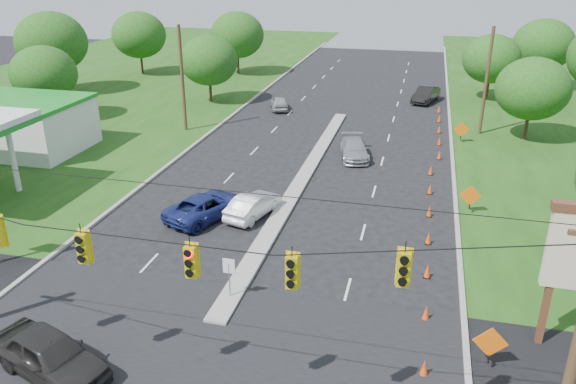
# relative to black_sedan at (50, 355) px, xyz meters

# --- Properties ---
(curb_left) EXTENTS (0.25, 110.00, 0.16)m
(curb_left) POSITION_rel_black_sedan_xyz_m (-5.38, 30.17, -0.84)
(curb_left) COLOR gray
(curb_left) RESTS_ON ground
(curb_right) EXTENTS (0.25, 110.00, 0.16)m
(curb_right) POSITION_rel_black_sedan_xyz_m (14.82, 30.17, -0.84)
(curb_right) COLOR gray
(curb_right) RESTS_ON ground
(median) EXTENTS (1.00, 34.00, 0.18)m
(median) POSITION_rel_black_sedan_xyz_m (4.72, 21.17, -0.84)
(median) COLOR gray
(median) RESTS_ON ground
(median_sign) EXTENTS (0.55, 0.06, 2.05)m
(median_sign) POSITION_rel_black_sedan_xyz_m (4.72, 6.17, 0.62)
(median_sign) COLOR gray
(median_sign) RESTS_ON ground
(signal_span) EXTENTS (25.60, 0.32, 9.00)m
(signal_span) POSITION_rel_black_sedan_xyz_m (4.67, -0.83, 4.13)
(signal_span) COLOR #422D1C
(signal_span) RESTS_ON ground
(utility_pole_far_left) EXTENTS (0.28, 0.28, 9.00)m
(utility_pole_far_left) POSITION_rel_black_sedan_xyz_m (-7.78, 30.17, 3.66)
(utility_pole_far_left) COLOR #422D1C
(utility_pole_far_left) RESTS_ON ground
(utility_pole_far_right) EXTENTS (0.28, 0.28, 9.00)m
(utility_pole_far_right) POSITION_rel_black_sedan_xyz_m (17.22, 35.17, 3.66)
(utility_pole_far_right) COLOR #422D1C
(utility_pole_far_right) RESTS_ON ground
(cone_0) EXTENTS (0.32, 0.32, 0.70)m
(cone_0) POSITION_rel_black_sedan_xyz_m (13.24, 3.17, -0.49)
(cone_0) COLOR #EB4812
(cone_0) RESTS_ON ground
(cone_1) EXTENTS (0.32, 0.32, 0.70)m
(cone_1) POSITION_rel_black_sedan_xyz_m (13.24, 6.67, -0.49)
(cone_1) COLOR #EB4812
(cone_1) RESTS_ON ground
(cone_2) EXTENTS (0.32, 0.32, 0.70)m
(cone_2) POSITION_rel_black_sedan_xyz_m (13.24, 10.17, -0.49)
(cone_2) COLOR #EB4812
(cone_2) RESTS_ON ground
(cone_3) EXTENTS (0.32, 0.32, 0.70)m
(cone_3) POSITION_rel_black_sedan_xyz_m (13.24, 13.67, -0.49)
(cone_3) COLOR #EB4812
(cone_3) RESTS_ON ground
(cone_4) EXTENTS (0.32, 0.32, 0.70)m
(cone_4) POSITION_rel_black_sedan_xyz_m (13.24, 17.17, -0.49)
(cone_4) COLOR #EB4812
(cone_4) RESTS_ON ground
(cone_5) EXTENTS (0.32, 0.32, 0.70)m
(cone_5) POSITION_rel_black_sedan_xyz_m (13.24, 20.67, -0.49)
(cone_5) COLOR #EB4812
(cone_5) RESTS_ON ground
(cone_6) EXTENTS (0.32, 0.32, 0.70)m
(cone_6) POSITION_rel_black_sedan_xyz_m (13.24, 24.17, -0.49)
(cone_6) COLOR #EB4812
(cone_6) RESTS_ON ground
(cone_7) EXTENTS (0.32, 0.32, 0.70)m
(cone_7) POSITION_rel_black_sedan_xyz_m (13.84, 27.67, -0.49)
(cone_7) COLOR #EB4812
(cone_7) RESTS_ON ground
(cone_8) EXTENTS (0.32, 0.32, 0.70)m
(cone_8) POSITION_rel_black_sedan_xyz_m (13.84, 31.17, -0.49)
(cone_8) COLOR #EB4812
(cone_8) RESTS_ON ground
(cone_9) EXTENTS (0.32, 0.32, 0.70)m
(cone_9) POSITION_rel_black_sedan_xyz_m (13.84, 34.67, -0.49)
(cone_9) COLOR #EB4812
(cone_9) RESTS_ON ground
(cone_10) EXTENTS (0.32, 0.32, 0.70)m
(cone_10) POSITION_rel_black_sedan_xyz_m (13.84, 38.17, -0.49)
(cone_10) COLOR #EB4812
(cone_10) RESTS_ON ground
(cone_11) EXTENTS (0.32, 0.32, 0.70)m
(cone_11) POSITION_rel_black_sedan_xyz_m (13.84, 41.67, -0.49)
(cone_11) COLOR #EB4812
(cone_11) RESTS_ON ground
(work_sign_0) EXTENTS (1.27, 0.58, 1.37)m
(work_sign_0) POSITION_rel_black_sedan_xyz_m (15.52, 4.17, 0.25)
(work_sign_0) COLOR black
(work_sign_0) RESTS_ON ground
(work_sign_1) EXTENTS (1.27, 0.58, 1.37)m
(work_sign_1) POSITION_rel_black_sedan_xyz_m (15.52, 18.17, 0.25)
(work_sign_1) COLOR black
(work_sign_1) RESTS_ON ground
(work_sign_2) EXTENTS (1.27, 0.58, 1.37)m
(work_sign_2) POSITION_rel_black_sedan_xyz_m (15.52, 32.17, 0.25)
(work_sign_2) COLOR black
(work_sign_2) RESTS_ON ground
(tree_2) EXTENTS (5.88, 5.88, 6.86)m
(tree_2) POSITION_rel_black_sedan_xyz_m (-21.28, 30.17, 3.49)
(tree_2) COLOR black
(tree_2) RESTS_ON ground
(tree_3) EXTENTS (7.56, 7.56, 8.82)m
(tree_3) POSITION_rel_black_sedan_xyz_m (-27.28, 40.17, 4.73)
(tree_3) COLOR black
(tree_3) RESTS_ON ground
(tree_4) EXTENTS (6.72, 6.72, 7.84)m
(tree_4) POSITION_rel_black_sedan_xyz_m (-23.28, 52.17, 4.11)
(tree_4) COLOR black
(tree_4) RESTS_ON ground
(tree_5) EXTENTS (5.88, 5.88, 6.86)m
(tree_5) POSITION_rel_black_sedan_xyz_m (-9.28, 40.17, 3.49)
(tree_5) COLOR black
(tree_5) RESTS_ON ground
(tree_6) EXTENTS (6.72, 6.72, 7.84)m
(tree_6) POSITION_rel_black_sedan_xyz_m (-11.28, 55.17, 4.11)
(tree_6) COLOR black
(tree_6) RESTS_ON ground
(tree_9) EXTENTS (5.88, 5.88, 6.86)m
(tree_9) POSITION_rel_black_sedan_xyz_m (20.72, 34.17, 3.49)
(tree_9) COLOR black
(tree_9) RESTS_ON ground
(tree_11) EXTENTS (6.72, 6.72, 7.84)m
(tree_11) POSITION_rel_black_sedan_xyz_m (24.72, 55.17, 4.11)
(tree_11) COLOR black
(tree_11) RESTS_ON ground
(tree_12) EXTENTS (5.88, 5.88, 6.86)m
(tree_12) POSITION_rel_black_sedan_xyz_m (18.72, 48.17, 3.49)
(tree_12) COLOR black
(tree_12) RESTS_ON ground
(black_sedan) EXTENTS (5.34, 3.52, 1.69)m
(black_sedan) POSITION_rel_black_sedan_xyz_m (0.00, 0.00, 0.00)
(black_sedan) COLOR #272524
(black_sedan) RESTS_ON ground
(white_sedan) EXTENTS (2.54, 4.52, 1.41)m
(white_sedan) POSITION_rel_black_sedan_xyz_m (3.16, 14.72, -0.14)
(white_sedan) COLOR silver
(white_sedan) RESTS_ON ground
(blue_pickup) EXTENTS (4.29, 5.80, 1.47)m
(blue_pickup) POSITION_rel_black_sedan_xyz_m (0.55, 13.87, -0.11)
(blue_pickup) COLOR navy
(blue_pickup) RESTS_ON ground
(silver_car_far) EXTENTS (2.97, 5.11, 1.39)m
(silver_car_far) POSITION_rel_black_sedan_xyz_m (7.54, 26.49, -0.15)
(silver_car_far) COLOR gray
(silver_car_far) RESTS_ON ground
(silver_car_oncoming) EXTENTS (2.76, 4.22, 1.34)m
(silver_car_oncoming) POSITION_rel_black_sedan_xyz_m (-1.62, 39.08, -0.18)
(silver_car_oncoming) COLOR #9B9B9B
(silver_car_oncoming) RESTS_ON ground
(dark_car_receding) EXTENTS (3.01, 5.18, 1.61)m
(dark_car_receding) POSITION_rel_black_sedan_xyz_m (12.48, 45.75, -0.04)
(dark_car_receding) COLOR black
(dark_car_receding) RESTS_ON ground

